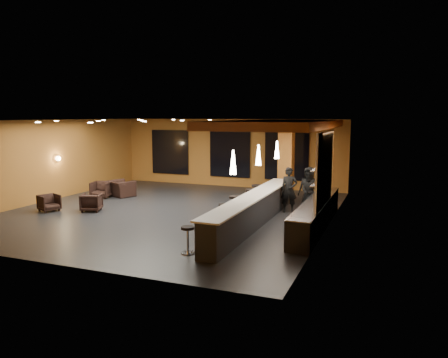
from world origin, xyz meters
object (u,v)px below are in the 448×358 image
(pendant_1, at_px, (258,155))
(staff_a, at_px, (289,190))
(bar_stool_4, at_px, (251,197))
(armchair_d, at_px, (121,189))
(prep_counter, at_px, (316,215))
(bar_counter, at_px, (253,211))
(staff_c, at_px, (309,188))
(bar_stool_0, at_px, (188,236))
(bar_stool_1, at_px, (206,225))
(armchair_b, at_px, (91,202))
(armchair_c, at_px, (101,190))
(staff_b, at_px, (310,191))
(bar_stool_2, at_px, (224,213))
(column, at_px, (286,161))
(pendant_2, at_px, (277,150))
(pendant_0, at_px, (233,162))
(armchair_a, at_px, (49,203))
(bar_stool_5, at_px, (256,192))
(bar_stool_3, at_px, (235,204))

(pendant_1, distance_m, staff_a, 2.55)
(bar_stool_4, bearing_deg, armchair_d, 172.49)
(bar_stool_4, bearing_deg, staff_a, 15.37)
(pendant_1, bearing_deg, prep_counter, 0.00)
(bar_counter, bearing_deg, staff_c, 69.93)
(prep_counter, bearing_deg, bar_stool_0, -124.41)
(bar_stool_1, bearing_deg, armchair_b, 160.09)
(pendant_1, xyz_separation_m, armchair_c, (-7.92, 1.83, -1.98))
(prep_counter, xyz_separation_m, armchair_d, (-9.29, 2.45, -0.07))
(staff_b, relative_size, bar_stool_2, 1.87)
(staff_c, xyz_separation_m, bar_stool_1, (-2.02, -5.55, -0.38))
(column, distance_m, pendant_2, 1.71)
(pendant_2, bearing_deg, pendant_1, -90.00)
(prep_counter, xyz_separation_m, column, (-2.00, 4.10, 1.32))
(pendant_2, distance_m, armchair_c, 8.19)
(pendant_1, distance_m, bar_stool_2, 2.30)
(pendant_0, relative_size, bar_stool_2, 0.87)
(armchair_d, bearing_deg, column, -143.67)
(prep_counter, xyz_separation_m, armchair_a, (-10.08, -1.20, -0.10))
(armchair_a, relative_size, armchair_c, 0.88)
(pendant_2, distance_m, bar_stool_1, 5.58)
(bar_stool_5, bearing_deg, bar_stool_3, -89.63)
(armchair_a, height_order, bar_stool_1, bar_stool_1)
(armchair_a, relative_size, bar_stool_2, 0.88)
(bar_stool_3, height_order, bar_stool_5, bar_stool_3)
(staff_a, distance_m, staff_b, 1.00)
(prep_counter, bearing_deg, bar_stool_2, -157.60)
(pendant_0, bearing_deg, staff_a, 81.95)
(pendant_1, distance_m, bar_stool_4, 2.52)
(staff_b, xyz_separation_m, bar_stool_4, (-2.05, -1.14, -0.20))
(pendant_0, bearing_deg, pendant_1, 90.00)
(column, distance_m, pendant_1, 4.14)
(pendant_2, relative_size, bar_stool_5, 0.82)
(prep_counter, relative_size, column, 1.71)
(staff_a, bearing_deg, prep_counter, -68.33)
(pendant_0, distance_m, bar_stool_5, 5.69)
(armchair_a, distance_m, armchair_b, 1.64)
(pendant_0, height_order, bar_stool_5, pendant_0)
(bar_counter, relative_size, staff_c, 4.75)
(prep_counter, relative_size, bar_stool_5, 7.06)
(pendant_1, height_order, bar_stool_0, pendant_1)
(armchair_d, bearing_deg, bar_stool_5, -153.12)
(staff_c, distance_m, bar_stool_4, 2.38)
(prep_counter, distance_m, staff_a, 2.44)
(bar_counter, height_order, prep_counter, bar_counter)
(pendant_0, height_order, staff_a, pendant_0)
(bar_stool_4, bearing_deg, pendant_1, -64.34)
(pendant_0, xyz_separation_m, bar_stool_3, (-0.90, 2.63, -1.80))
(armchair_a, bearing_deg, bar_stool_0, -87.80)
(staff_b, bearing_deg, bar_stool_5, 179.61)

